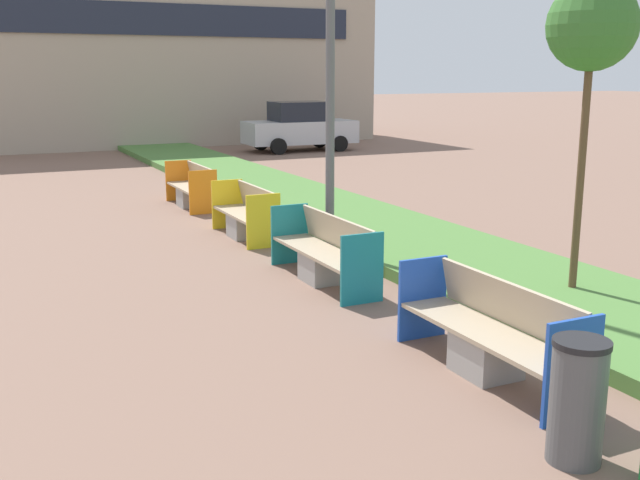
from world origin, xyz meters
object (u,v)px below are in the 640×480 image
sapling_tree_near (592,29)px  bench_yellow_frame (246,218)px  parked_car_distant (300,127)px  bench_blue_frame (490,338)px  bench_orange_frame (192,191)px  litter_bin (577,401)px  bench_teal_frame (325,256)px

sapling_tree_near → bench_yellow_frame: bearing=115.0°
parked_car_distant → bench_blue_frame: bearing=-107.4°
bench_yellow_frame → bench_blue_frame: bearing=-90.0°
bench_yellow_frame → parked_car_distant: (7.14, 13.57, 0.55)m
bench_orange_frame → litter_bin: litter_bin is taller
bench_teal_frame → bench_orange_frame: same height
litter_bin → parked_car_distant: (7.63, 22.30, 0.41)m
bench_teal_frame → bench_yellow_frame: 3.27m
sapling_tree_near → bench_teal_frame: bearing=138.9°
litter_bin → bench_orange_frame: bearing=87.7°
bench_blue_frame → sapling_tree_near: (2.57, 1.53, 3.11)m
parked_car_distant → bench_yellow_frame: bearing=-116.1°
bench_blue_frame → bench_teal_frame: same height
bench_yellow_frame → parked_car_distant: bearing=62.3°
bench_orange_frame → bench_blue_frame: bearing=-90.0°
bench_yellow_frame → sapling_tree_near: size_ratio=0.48×
bench_teal_frame → sapling_tree_near: size_ratio=0.59×
bench_blue_frame → bench_orange_frame: size_ratio=1.18×
litter_bin → sapling_tree_near: sapling_tree_near is taller
bench_teal_frame → parked_car_distant: size_ratio=0.57×
litter_bin → sapling_tree_near: size_ratio=0.24×
parked_car_distant → bench_orange_frame: bearing=-123.8°
bench_teal_frame → bench_yellow_frame: (-0.01, 3.27, -0.01)m
bench_yellow_frame → sapling_tree_near: sapling_tree_near is taller
bench_blue_frame → parked_car_distant: bearing=70.9°
bench_orange_frame → parked_car_distant: (7.14, 10.04, 0.55)m
bench_blue_frame → litter_bin: litter_bin is taller
bench_yellow_frame → parked_car_distant: 15.34m
sapling_tree_near → parked_car_distant: bearing=76.5°
bench_teal_frame → parked_car_distant: parked_car_distant is taller
bench_blue_frame → sapling_tree_near: bearing=30.8°
parked_car_distant → litter_bin: bearing=-107.2°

